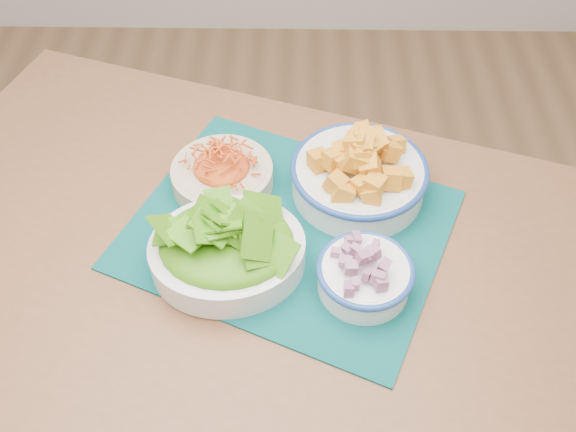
% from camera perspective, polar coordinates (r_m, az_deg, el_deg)
% --- Properties ---
extents(table, '(1.42, 1.16, 0.75)m').
position_cam_1_polar(table, '(1.11, -4.94, -6.98)').
color(table, brown).
rests_on(table, ground).
extents(placemat, '(0.62, 0.57, 0.00)m').
position_cam_1_polar(placemat, '(1.07, -0.00, -1.13)').
color(placemat, '#023232').
rests_on(placemat, table).
extents(carrot_bowl, '(0.23, 0.23, 0.07)m').
position_cam_1_polar(carrot_bowl, '(1.12, -5.89, 3.94)').
color(carrot_bowl, beige).
rests_on(carrot_bowl, placemat).
extents(squash_bowl, '(0.29, 0.29, 0.11)m').
position_cam_1_polar(squash_bowl, '(1.10, 6.38, 4.08)').
color(squash_bowl, silver).
rests_on(squash_bowl, placemat).
extents(lettuce_bowl, '(0.27, 0.24, 0.11)m').
position_cam_1_polar(lettuce_bowl, '(0.99, -5.47, -2.53)').
color(lettuce_bowl, white).
rests_on(lettuce_bowl, placemat).
extents(onion_bowl, '(0.17, 0.17, 0.08)m').
position_cam_1_polar(onion_bowl, '(0.97, 6.87, -4.97)').
color(onion_bowl, white).
rests_on(onion_bowl, placemat).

